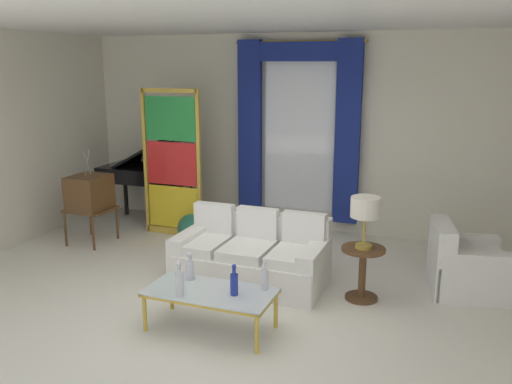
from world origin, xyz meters
TOP-DOWN VIEW (x-y plane):
  - ground_plane at (0.00, 0.00)m, footprint 16.00×16.00m
  - wall_rear at (0.00, 3.06)m, footprint 8.00×0.12m
  - ceiling_slab at (0.00, 0.80)m, footprint 8.00×7.60m
  - curtained_window at (-0.07, 2.89)m, footprint 2.00×0.17m
  - couch_white_long at (0.05, 0.70)m, footprint 1.77×0.93m
  - coffee_table at (0.11, -0.59)m, footprint 1.25×0.60m
  - bottle_blue_decanter at (-0.20, -0.41)m, footprint 0.08×0.08m
  - bottle_crystal_tall at (-0.11, -0.80)m, footprint 0.07×0.07m
  - bottle_amber_squat at (0.37, -0.60)m, footprint 0.07×0.07m
  - bottle_ruby_flask at (0.59, -0.38)m, footprint 0.06×0.06m
  - vintage_tv at (-2.66, 1.20)m, footprint 0.62×0.60m
  - armchair_white at (2.40, 1.26)m, footprint 0.95×0.94m
  - stained_glass_divider at (-1.73, 1.96)m, footprint 0.95×0.05m
  - peacock_figurine at (-1.31, 1.59)m, footprint 0.44×0.60m
  - round_side_table at (1.36, 0.65)m, footprint 0.48×0.48m
  - table_lamp_brass at (1.36, 0.65)m, footprint 0.32×0.32m
  - grand_piano at (-2.52, 2.68)m, footprint 1.50×1.10m

SIDE VIEW (x-z plane):
  - ground_plane at x=0.00m, z-range 0.00..0.00m
  - peacock_figurine at x=-1.31m, z-range -0.03..0.47m
  - armchair_white at x=2.40m, z-range -0.11..0.69m
  - couch_white_long at x=0.05m, z-range -0.13..0.73m
  - round_side_table at x=1.36m, z-range 0.06..0.65m
  - coffee_table at x=0.11m, z-range 0.17..0.58m
  - bottle_blue_decanter at x=-0.20m, z-range 0.38..0.66m
  - bottle_ruby_flask at x=0.59m, z-range 0.38..0.68m
  - bottle_amber_squat at x=0.37m, z-range 0.38..0.69m
  - bottle_crystal_tall at x=-0.11m, z-range 0.38..0.72m
  - vintage_tv at x=-2.66m, z-range 0.06..1.40m
  - grand_piano at x=-2.52m, z-range 0.10..1.50m
  - table_lamp_brass at x=1.36m, z-range 0.74..1.31m
  - stained_glass_divider at x=-1.73m, z-range -0.04..2.16m
  - wall_rear at x=0.00m, z-range 0.00..3.00m
  - curtained_window at x=-0.07m, z-range 0.39..3.09m
  - ceiling_slab at x=0.00m, z-range 3.00..3.04m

